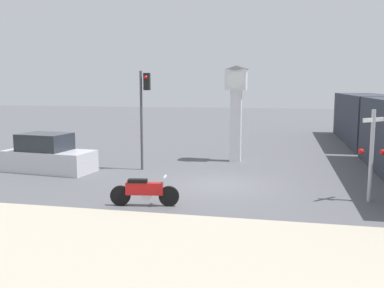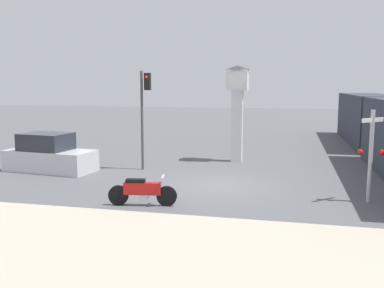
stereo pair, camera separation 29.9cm
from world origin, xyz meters
TOP-DOWN VIEW (x-y plane):
  - ground_plane at (0.00, 0.00)m, footprint 120.00×120.00m
  - sidewalk_strip at (0.00, -7.52)m, footprint 36.00×6.00m
  - motorcycle at (-2.03, -3.52)m, footprint 2.32×0.62m
  - clock_tower at (0.00, 5.69)m, footprint 1.29×1.29m
  - traffic_light at (-4.00, 2.44)m, footprint 0.50×0.35m
  - railroad_crossing_signal at (5.48, -1.33)m, footprint 0.90×0.82m
  - parked_car at (-8.32, 1.09)m, footprint 4.38×2.26m

SIDE VIEW (x-z plane):
  - ground_plane at x=0.00m, z-range 0.00..0.00m
  - sidewalk_strip at x=0.00m, z-range 0.00..0.10m
  - motorcycle at x=-2.03m, z-range -0.02..1.01m
  - parked_car at x=-8.32m, z-range -0.15..1.65m
  - railroad_crossing_signal at x=5.48m, z-range 0.16..3.38m
  - traffic_light at x=-4.00m, z-range 0.86..5.57m
  - clock_tower at x=0.00m, z-range 0.82..5.87m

